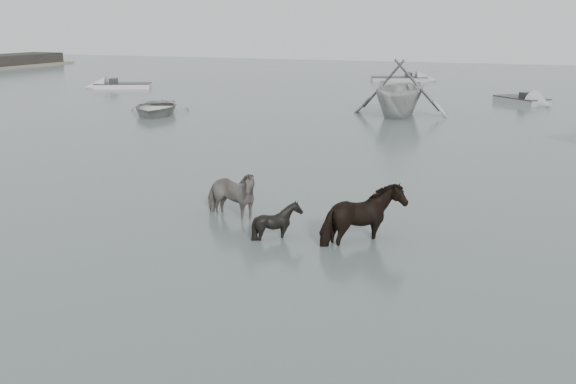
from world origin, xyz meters
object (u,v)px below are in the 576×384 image
(pony_pinto, at_px, (230,189))
(pony_dark, at_px, (365,208))
(rowboat_lead, at_px, (155,105))
(pony_black, at_px, (277,215))

(pony_pinto, xyz_separation_m, pony_dark, (3.71, -0.70, 0.09))
(pony_dark, relative_size, rowboat_lead, 0.36)
(pony_black, bearing_deg, pony_pinto, 59.64)
(rowboat_lead, bearing_deg, pony_dark, -68.43)
(pony_pinto, bearing_deg, pony_black, -108.85)
(pony_dark, height_order, rowboat_lead, pony_dark)
(pony_pinto, relative_size, rowboat_lead, 0.39)
(pony_pinto, bearing_deg, rowboat_lead, 50.17)
(pony_dark, distance_m, rowboat_lead, 22.87)
(pony_pinto, relative_size, pony_dark, 1.06)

